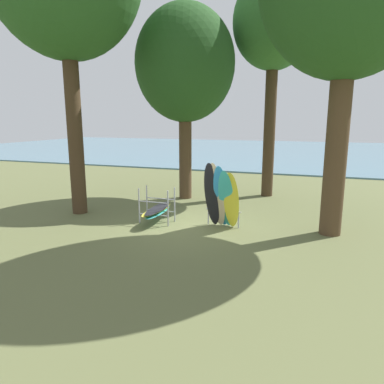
{
  "coord_description": "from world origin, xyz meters",
  "views": [
    {
      "loc": [
        3.9,
        -10.81,
        3.61
      ],
      "look_at": [
        -0.16,
        0.62,
        1.1
      ],
      "focal_mm": 33.05,
      "sensor_mm": 36.0,
      "label": 1
    }
  ],
  "objects_px": {
    "tree_far_left_back": "(274,25)",
    "leaning_board_pile": "(221,197)",
    "tree_mid_behind": "(185,65)",
    "board_storage_rack": "(158,209)"
  },
  "relations": [
    {
      "from": "tree_far_left_back",
      "to": "leaning_board_pile",
      "type": "bearing_deg",
      "value": -97.19
    },
    {
      "from": "tree_mid_behind",
      "to": "tree_far_left_back",
      "type": "relative_size",
      "value": 0.85
    },
    {
      "from": "board_storage_rack",
      "to": "tree_mid_behind",
      "type": "bearing_deg",
      "value": 96.64
    },
    {
      "from": "tree_mid_behind",
      "to": "board_storage_rack",
      "type": "xyz_separation_m",
      "value": [
        0.47,
        -4.07,
        -5.43
      ]
    },
    {
      "from": "tree_mid_behind",
      "to": "tree_far_left_back",
      "type": "height_order",
      "value": "tree_far_left_back"
    },
    {
      "from": "tree_mid_behind",
      "to": "board_storage_rack",
      "type": "distance_m",
      "value": 6.81
    },
    {
      "from": "leaning_board_pile",
      "to": "tree_mid_behind",
      "type": "bearing_deg",
      "value": 124.75
    },
    {
      "from": "tree_mid_behind",
      "to": "leaning_board_pile",
      "type": "bearing_deg",
      "value": -55.25
    },
    {
      "from": "tree_far_left_back",
      "to": "leaning_board_pile",
      "type": "relative_size",
      "value": 4.39
    },
    {
      "from": "tree_far_left_back",
      "to": "board_storage_rack",
      "type": "height_order",
      "value": "tree_far_left_back"
    }
  ]
}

